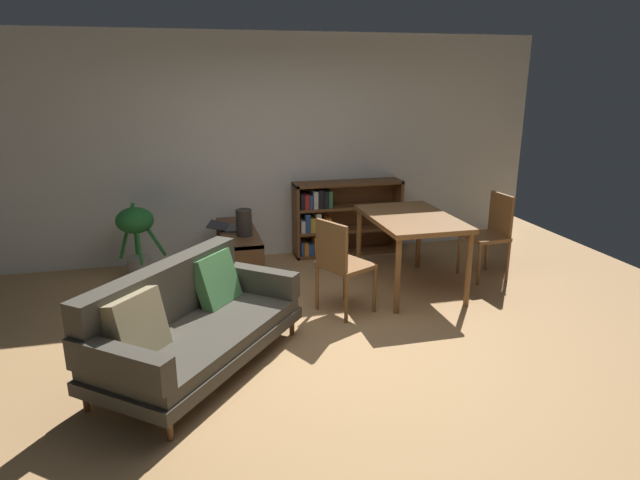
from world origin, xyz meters
TOP-DOWN VIEW (x-y plane):
  - ground_plane at (0.00, 0.00)m, footprint 8.16×8.16m
  - back_wall_panel at (0.00, 2.70)m, footprint 6.80×0.10m
  - fabric_couch at (-1.15, 0.01)m, footprint 1.79×1.91m
  - media_console at (-0.57, 1.84)m, footprint 0.40×1.23m
  - open_laptop at (-0.64, 1.93)m, footprint 0.49×0.41m
  - desk_speaker at (-0.52, 1.62)m, footprint 0.17×0.17m
  - potted_floor_plant at (-1.66, 2.12)m, footprint 0.52×0.50m
  - dining_table at (1.17, 1.15)m, footprint 0.84×1.29m
  - dining_chair_near at (0.27, 0.70)m, footprint 0.57×0.59m
  - dining_chair_far at (2.18, 1.25)m, footprint 0.45×0.46m
  - bookshelf at (0.77, 2.51)m, footprint 1.38×0.32m

SIDE VIEW (x-z plane):
  - ground_plane at x=0.00m, z-range 0.00..0.00m
  - media_console at x=-0.57m, z-range 0.00..0.58m
  - fabric_couch at x=-1.15m, z-range -0.02..0.78m
  - bookshelf at x=0.77m, z-range 0.00..0.93m
  - dining_chair_near at x=0.27m, z-range 0.07..0.99m
  - potted_floor_plant at x=-1.66m, z-range 0.09..0.98m
  - dining_chair_far at x=2.18m, z-range 0.06..1.02m
  - open_laptop at x=-0.64m, z-range 0.56..0.63m
  - dining_table at x=1.17m, z-range 0.32..1.11m
  - desk_speaker at x=-0.52m, z-range 0.58..0.86m
  - back_wall_panel at x=0.00m, z-range 0.00..2.70m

